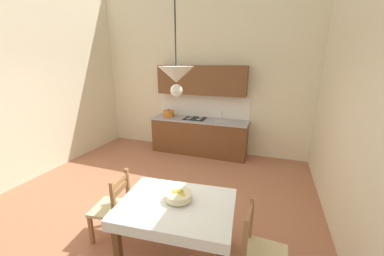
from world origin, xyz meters
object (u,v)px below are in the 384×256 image
kitchen_cabinetry (200,120)px  fruit_bowl (179,196)px  dining_chair_window_side (261,253)px  pendant_lamp (176,76)px  dining_chair_tv_side (113,208)px  dining_table (177,214)px

kitchen_cabinetry → fruit_bowl: size_ratio=8.08×
dining_chair_window_side → fruit_bowl: (-0.93, 0.13, 0.37)m
dining_chair_window_side → pendant_lamp: pendant_lamp is taller
dining_chair_tv_side → fruit_bowl: bearing=1.4°
dining_table → dining_chair_window_side: dining_chair_window_side is taller
kitchen_cabinetry → dining_table: bearing=-76.6°
dining_chair_tv_side → pendant_lamp: (1.01, -0.16, 1.71)m
kitchen_cabinetry → fruit_bowl: 3.29m
dining_chair_window_side → dining_table: bearing=175.7°
dining_table → fruit_bowl: 0.20m
dining_chair_window_side → fruit_bowl: size_ratio=3.10×
dining_chair_tv_side → pendant_lamp: 1.99m
dining_table → fruit_bowl: fruit_bowl is taller
dining_table → dining_chair_window_side: size_ratio=1.46×
dining_chair_tv_side → fruit_bowl: (0.93, 0.02, 0.37)m
kitchen_cabinetry → dining_chair_tv_side: size_ratio=2.61×
dining_table → dining_chair_window_side: (0.93, -0.07, -0.18)m
dining_table → dining_chair_tv_side: (-0.93, 0.04, -0.18)m
dining_chair_window_side → kitchen_cabinetry: bearing=117.2°
dining_table → fruit_bowl: (0.00, 0.06, 0.19)m
fruit_bowl → dining_table: bearing=-93.8°
dining_chair_tv_side → fruit_bowl: dining_chair_tv_side is taller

